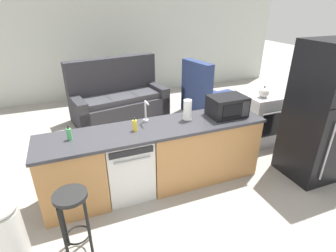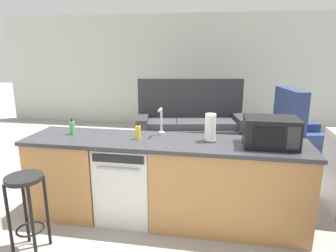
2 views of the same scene
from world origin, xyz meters
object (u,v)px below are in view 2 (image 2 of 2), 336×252
object	(u,v)px
dish_soap_bottle	(72,128)
microwave	(271,132)
soap_bottle	(138,132)
dishwasher	(128,180)
bar_stool	(26,198)
paper_towel_roll	(210,128)
armchair	(299,140)
couch	(191,126)

from	to	relation	value
dish_soap_bottle	microwave	bearing A→B (deg)	-1.42
dish_soap_bottle	soap_bottle	bearing A→B (deg)	-4.03
dishwasher	bar_stool	size ratio (longest dim) A/B	1.14
soap_bottle	paper_towel_roll	bearing A→B (deg)	4.96
dish_soap_bottle	armchair	xyz separation A→B (m)	(2.90, 2.09, -0.62)
dish_soap_bottle	bar_stool	bearing A→B (deg)	-94.95
microwave	dish_soap_bottle	world-z (taller)	microwave
dishwasher	microwave	world-z (taller)	microwave
paper_towel_roll	couch	distance (m)	2.69
soap_bottle	bar_stool	size ratio (longest dim) A/B	0.24
bar_stool	armchair	distance (m)	4.14
dishwasher	microwave	size ratio (longest dim) A/B	1.68
dishwasher	soap_bottle	xyz separation A→B (m)	(0.13, -0.00, 0.55)
soap_bottle	couch	size ratio (longest dim) A/B	0.08
paper_towel_roll	dish_soap_bottle	size ratio (longest dim) A/B	1.60
dishwasher	bar_stool	xyz separation A→B (m)	(-0.70, -0.74, 0.11)
dish_soap_bottle	armchair	size ratio (longest dim) A/B	0.15
bar_stool	couch	bearing A→B (deg)	71.66
microwave	couch	distance (m)	2.90
soap_bottle	armchair	xyz separation A→B (m)	(2.14, 2.15, -0.62)
dish_soap_bottle	bar_stool	xyz separation A→B (m)	(-0.07, -0.79, -0.44)
couch	armchair	world-z (taller)	couch
paper_towel_roll	dish_soap_bottle	bearing A→B (deg)	-179.60
microwave	dish_soap_bottle	bearing A→B (deg)	178.58
microwave	couch	xyz separation A→B (m)	(-1.03, 2.64, -0.65)
dishwasher	armchair	distance (m)	3.12
soap_bottle	dish_soap_bottle	xyz separation A→B (m)	(-0.76, 0.05, 0.00)
bar_stool	couch	xyz separation A→B (m)	(1.12, 3.38, -0.14)
soap_bottle	couch	world-z (taller)	couch
paper_towel_roll	bar_stool	xyz separation A→B (m)	(-1.57, -0.80, -0.50)
soap_bottle	dishwasher	bearing A→B (deg)	178.45
dishwasher	couch	xyz separation A→B (m)	(0.42, 2.64, -0.03)
microwave	soap_bottle	size ratio (longest dim) A/B	2.84
dishwasher	microwave	bearing A→B (deg)	-0.05
dishwasher	dish_soap_bottle	world-z (taller)	dish_soap_bottle
dish_soap_bottle	couch	world-z (taller)	couch
dish_soap_bottle	armchair	bearing A→B (deg)	35.86
microwave	paper_towel_roll	bearing A→B (deg)	173.86
dishwasher	dish_soap_bottle	bearing A→B (deg)	175.48
paper_towel_roll	couch	bearing A→B (deg)	99.90
paper_towel_roll	soap_bottle	size ratio (longest dim) A/B	1.60
soap_bottle	armchair	world-z (taller)	armchair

